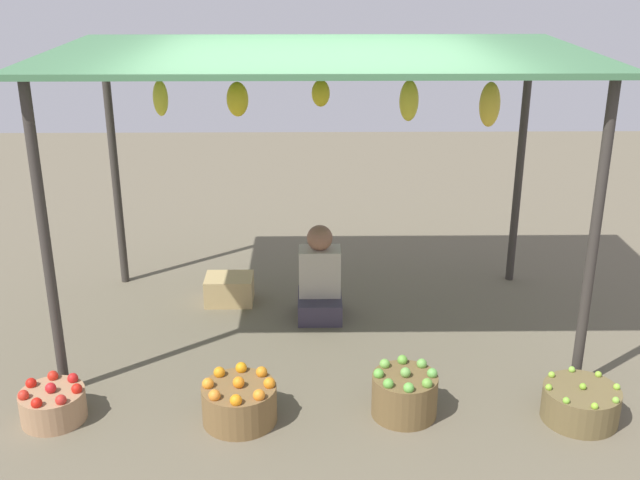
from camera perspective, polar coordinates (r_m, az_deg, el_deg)
ground_plane at (r=6.26m, az=-0.06°, el=-6.43°), size 14.00×14.00×0.00m
market_stall_structure at (r=5.63m, az=0.04°, el=12.29°), size 3.84×2.17×2.19m
vendor_person at (r=6.34m, az=-0.02°, el=-3.09°), size 0.36×0.44×0.78m
basket_red_tomatoes at (r=5.36m, az=-19.17°, el=-11.42°), size 0.42×0.42×0.27m
basket_oranges at (r=5.08m, az=-5.99°, el=-11.86°), size 0.48×0.48×0.32m
basket_green_apples at (r=5.14m, az=6.28°, el=-11.27°), size 0.43×0.43×0.34m
basket_limes at (r=5.35m, az=18.73°, el=-11.40°), size 0.49×0.49×0.26m
wooden_crate_near_vendor at (r=6.68m, az=-6.73°, el=-3.65°), size 0.41×0.31×0.24m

